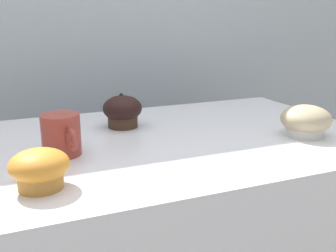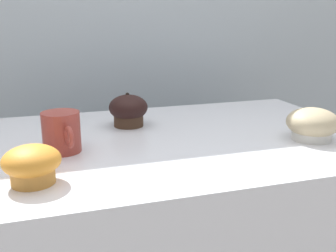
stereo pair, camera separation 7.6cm
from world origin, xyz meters
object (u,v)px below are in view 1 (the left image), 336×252
at_px(muffin_back_right, 122,111).
at_px(coffee_cup, 61,134).
at_px(muffin_back_left, 306,121).
at_px(muffin_front_center, 40,168).

relative_size(muffin_back_right, coffee_cup, 0.85).
height_order(muffin_back_left, muffin_back_right, muffin_back_right).
relative_size(muffin_back_left, muffin_back_right, 1.19).
bearing_deg(muffin_front_center, muffin_back_right, 53.24).
relative_size(muffin_back_left, coffee_cup, 1.00).
height_order(muffin_front_center, muffin_back_left, muffin_back_left).
xyz_separation_m(muffin_front_center, muffin_back_left, (0.62, 0.07, 0.00)).
distance_m(muffin_back_right, coffee_cup, 0.24).
bearing_deg(muffin_back_right, coffee_cup, -137.82).
bearing_deg(coffee_cup, muffin_back_left, -8.65).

